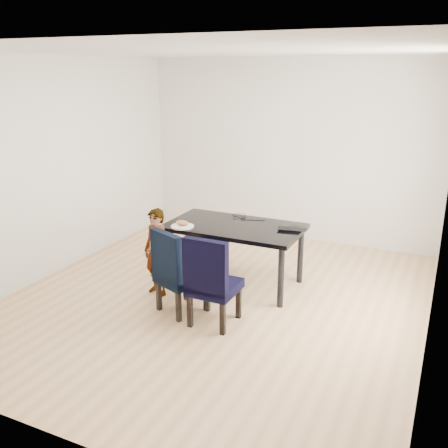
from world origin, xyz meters
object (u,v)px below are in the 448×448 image
at_px(dining_table, 234,255).
at_px(chair_right, 215,279).
at_px(chair_left, 182,270).
at_px(plate, 182,226).
at_px(child, 156,252).
at_px(laptop, 293,228).

xyz_separation_m(dining_table, chair_right, (0.22, -0.99, 0.11)).
relative_size(chair_left, plate, 3.44).
bearing_deg(child, chair_left, -8.50).
distance_m(chair_right, plate, 1.04).
height_order(chair_left, plate, chair_left).
distance_m(chair_right, laptop, 1.25).
bearing_deg(plate, chair_left, -61.60).
bearing_deg(chair_left, plate, 141.33).
bearing_deg(plate, dining_table, 31.39).
xyz_separation_m(plate, laptop, (1.21, 0.46, 0.01)).
height_order(chair_right, laptop, chair_right).
bearing_deg(laptop, dining_table, 3.20).
bearing_deg(child, plate, 82.43).
distance_m(dining_table, plate, 0.73).
relative_size(chair_left, laptop, 2.78).
bearing_deg(dining_table, plate, -148.61).
xyz_separation_m(chair_right, plate, (-0.75, 0.67, 0.27)).
height_order(chair_left, chair_right, chair_right).
xyz_separation_m(child, plate, (0.16, 0.33, 0.24)).
relative_size(child, plate, 3.78).
distance_m(chair_left, child, 0.54).
relative_size(chair_right, plate, 3.57).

